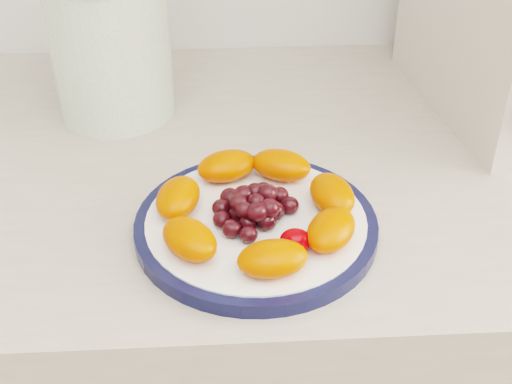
{
  "coord_description": "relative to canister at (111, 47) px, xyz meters",
  "views": [
    {
      "loc": [
        -0.09,
        0.49,
        1.35
      ],
      "look_at": [
        -0.06,
        1.05,
        0.95
      ],
      "focal_mm": 50.0,
      "sensor_mm": 36.0,
      "label": 1
    }
  ],
  "objects": [
    {
      "name": "plate_rim",
      "position": [
        0.16,
        -0.26,
        -0.08
      ],
      "size": [
        0.24,
        0.24,
        0.01
      ],
      "primitive_type": "cylinder",
      "color": "black",
      "rests_on": "counter"
    },
    {
      "name": "fruit_plate",
      "position": [
        0.17,
        -0.26,
        -0.06
      ],
      "size": [
        0.21,
        0.21,
        0.03
      ],
      "color": "#DA3500",
      "rests_on": "plate_face"
    },
    {
      "name": "plate_face",
      "position": [
        0.16,
        -0.26,
        -0.08
      ],
      "size": [
        0.22,
        0.22,
        0.02
      ],
      "primitive_type": "cylinder",
      "color": "white",
      "rests_on": "counter"
    },
    {
      "name": "canister",
      "position": [
        0.0,
        0.0,
        0.0
      ],
      "size": [
        0.19,
        0.19,
        0.18
      ],
      "primitive_type": "cylinder",
      "rotation": [
        0.0,
        0.0,
        0.37
      ],
      "color": "#336316",
      "rests_on": "counter"
    }
  ]
}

